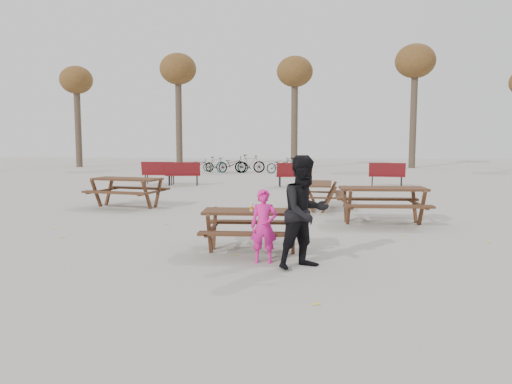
# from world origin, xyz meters

# --- Properties ---
(ground) EXTENTS (80.00, 80.00, 0.00)m
(ground) POSITION_xyz_m (0.00, 0.00, 0.00)
(ground) COLOR gray
(ground) RESTS_ON ground
(main_picnic_table) EXTENTS (1.80, 1.45, 0.78)m
(main_picnic_table) POSITION_xyz_m (0.00, 0.00, 0.59)
(main_picnic_table) COLOR #381F14
(main_picnic_table) RESTS_ON ground
(food_tray) EXTENTS (0.18, 0.11, 0.03)m
(food_tray) POSITION_xyz_m (0.15, -0.19, 0.79)
(food_tray) COLOR white
(food_tray) RESTS_ON main_picnic_table
(bread_roll) EXTENTS (0.14, 0.06, 0.05)m
(bread_roll) POSITION_xyz_m (0.15, -0.19, 0.83)
(bread_roll) COLOR tan
(bread_roll) RESTS_ON food_tray
(soda_bottle) EXTENTS (0.07, 0.07, 0.17)m
(soda_bottle) POSITION_xyz_m (-0.01, -0.10, 0.85)
(soda_bottle) COLOR silver
(soda_bottle) RESTS_ON main_picnic_table
(child) EXTENTS (0.46, 0.30, 1.24)m
(child) POSITION_xyz_m (0.25, -0.79, 0.62)
(child) COLOR #E11C88
(child) RESTS_ON ground
(adult) EXTENTS (1.12, 1.07, 1.83)m
(adult) POSITION_xyz_m (0.93, -1.08, 0.91)
(adult) COLOR black
(adult) RESTS_ON ground
(picnic_table_east) EXTENTS (2.09, 1.70, 0.89)m
(picnic_table_east) POSITION_xyz_m (2.95, 3.22, 0.44)
(picnic_table_east) COLOR #381F14
(picnic_table_east) RESTS_ON ground
(picnic_table_north) EXTENTS (2.37, 2.08, 0.88)m
(picnic_table_north) POSITION_xyz_m (-4.20, 5.61, 0.44)
(picnic_table_north) COLOR #381F14
(picnic_table_north) RESTS_ON ground
(picnic_table_far) EXTENTS (1.60, 1.92, 0.77)m
(picnic_table_far) POSITION_xyz_m (1.55, 5.58, 0.39)
(picnic_table_far) COLOR #381F14
(picnic_table_far) RESTS_ON ground
(park_bench_row) EXTENTS (11.48, 1.14, 1.03)m
(park_bench_row) POSITION_xyz_m (-0.83, 12.39, 0.52)
(park_bench_row) COLOR maroon
(park_bench_row) RESTS_ON ground
(bicycle_row) EXTENTS (7.45, 2.17, 1.07)m
(bicycle_row) POSITION_xyz_m (-1.90, 20.19, 0.48)
(bicycle_row) COLOR black
(bicycle_row) RESTS_ON ground
(tree_row) EXTENTS (32.17, 3.52, 8.26)m
(tree_row) POSITION_xyz_m (0.90, 25.15, 6.19)
(tree_row) COLOR #382B21
(tree_row) RESTS_ON ground
(fallen_leaves) EXTENTS (11.00, 11.00, 0.01)m
(fallen_leaves) POSITION_xyz_m (0.50, 2.50, 0.00)
(fallen_leaves) COLOR gold
(fallen_leaves) RESTS_ON ground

